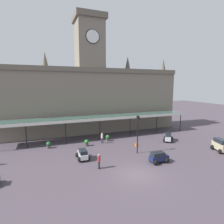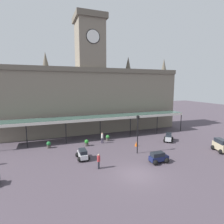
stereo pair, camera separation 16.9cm
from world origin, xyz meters
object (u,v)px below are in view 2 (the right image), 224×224
Objects in this scene: car_navy_estate at (158,158)px; car_white_estate at (83,155)px; victorian_lamppost at (138,130)px; planter_near_kerb at (87,143)px; traffic_cone at (136,144)px; planter_by_canopy at (108,138)px; pedestrian_crossing_forecourt at (99,161)px; car_silver_estate at (169,138)px; pedestrian_beside_cars at (102,138)px; planter_forecourt_centre at (49,145)px; car_beige_van at (221,146)px.

car_white_estate is at bearing 152.96° from car_navy_estate.
victorian_lamppost is (7.21, -0.63, 2.63)m from car_white_estate.
victorian_lamppost reaches higher than planter_near_kerb.
planter_by_canopy is at bearing 127.63° from traffic_cone.
planter_near_kerb is (-6.88, 2.71, 0.13)m from traffic_cone.
pedestrian_crossing_forecourt is at bearing -157.60° from victorian_lamppost.
car_silver_estate is at bearing 45.14° from car_navy_estate.
planter_near_kerb reaches higher than traffic_cone.
car_silver_estate is at bearing -10.71° from planter_near_kerb.
planter_by_canopy is (4.22, 9.11, -0.42)m from pedestrian_crossing_forecourt.
pedestrian_beside_cars is 1.74× the size of planter_near_kerb.
pedestrian_beside_cars is at bearing 50.88° from car_white_estate.
car_navy_estate is 1.35× the size of pedestrian_crossing_forecourt.
pedestrian_beside_cars is at bearing -4.48° from planter_forecourt_centre.
planter_by_canopy is at bearing 18.88° from planter_near_kerb.
car_navy_estate is at bearing -8.16° from pedestrian_crossing_forecourt.
pedestrian_beside_cars is at bearing 8.70° from planter_near_kerb.
car_silver_estate is 0.93× the size of car_beige_van.
car_white_estate is at bearing 167.21° from car_beige_van.
planter_near_kerb is at bearing 136.83° from victorian_lamppost.
traffic_cone is at bearing 147.85° from car_beige_van.
car_navy_estate is (-9.98, -0.03, -0.24)m from car_beige_van.
traffic_cone is 5.06m from planter_by_canopy.
car_beige_van is at bearing -60.10° from car_silver_estate.
pedestrian_crossing_forecourt is at bearing -60.94° from planter_forecourt_centre.
car_white_estate is (-18.09, 4.11, -0.24)m from car_beige_van.
car_white_estate reaches higher than planter_near_kerb.
car_silver_estate and car_white_estate have the same top height.
car_beige_van is 23.96m from planter_forecourt_centre.
car_silver_estate is at bearing 21.96° from pedestrian_crossing_forecourt.
car_silver_estate is 7.32m from car_beige_van.
car_white_estate is 2.35× the size of planter_by_canopy.
planter_forecourt_centre is at bearing 175.52° from pedestrian_beside_cars.
car_beige_van is 16.99m from pedestrian_crossing_forecourt.
traffic_cone is at bearing 13.12° from car_white_estate.
car_white_estate reaches higher than planter_by_canopy.
car_silver_estate is at bearing -22.33° from planter_by_canopy.
car_beige_van is at bearing 0.19° from car_navy_estate.
victorian_lamppost is at bearing -43.17° from planter_near_kerb.
car_beige_van reaches higher than car_navy_estate.
car_silver_estate is at bearing -15.35° from pedestrian_beside_cars.
car_white_estate reaches higher than planter_forecourt_centre.
victorian_lamppost is 8.22m from planter_near_kerb.
car_silver_estate is 14.62m from car_white_estate.
car_beige_van is at bearing -17.69° from victorian_lamppost.
pedestrian_crossing_forecourt is at bearing -70.24° from car_white_estate.
car_beige_van is 1.54× the size of pedestrian_crossing_forecourt.
car_navy_estate is at bearing -66.58° from pedestrian_beside_cars.
planter_by_canopy is (-3.09, 4.01, 0.13)m from traffic_cone.
planter_near_kerb is at bearing -171.30° from pedestrian_beside_cars.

